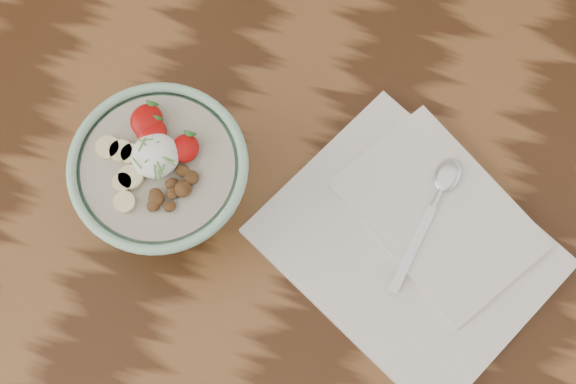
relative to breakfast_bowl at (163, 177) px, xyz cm
name	(u,v)px	position (x,y,z in cm)	size (l,w,h in cm)	color
table	(354,213)	(19.56, 6.70, -15.34)	(160.00, 90.00, 75.00)	#351C0D
breakfast_bowl	(163,177)	(0.00, 0.00, 0.00)	(17.83, 17.83, 11.80)	#8CBC9D
napkin	(414,240)	(26.57, 2.65, -5.32)	(35.42, 33.15, 1.73)	silver
spoon	(439,193)	(27.72, 7.99, -3.96)	(4.65, 16.33, 0.85)	silver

